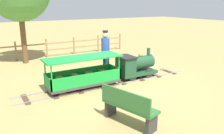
# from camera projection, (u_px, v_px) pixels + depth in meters

# --- Properties ---
(ground_plane) EXTENTS (60.00, 60.00, 0.00)m
(ground_plane) POSITION_uv_depth(u_px,v_px,m) (110.00, 83.00, 7.62)
(ground_plane) COLOR #A38C51
(track) EXTENTS (0.76, 6.05, 0.04)m
(track) POSITION_uv_depth(u_px,v_px,m) (109.00, 83.00, 7.60)
(track) COLOR gray
(track) RESTS_ON ground_plane
(locomotive) EXTENTS (0.72, 1.45, 1.00)m
(locomotive) POSITION_uv_depth(u_px,v_px,m) (135.00, 65.00, 7.98)
(locomotive) COLOR #1E472D
(locomotive) RESTS_ON ground_plane
(passenger_car) EXTENTS (0.82, 2.35, 0.97)m
(passenger_car) POSITION_uv_depth(u_px,v_px,m) (84.00, 75.00, 7.05)
(passenger_car) COLOR #3F3F3F
(passenger_car) RESTS_ON ground_plane
(conductor_person) EXTENTS (0.30, 0.30, 1.62)m
(conductor_person) POSITION_uv_depth(u_px,v_px,m) (105.00, 49.00, 8.41)
(conductor_person) COLOR #282D47
(conductor_person) RESTS_ON ground_plane
(park_bench) EXTENTS (1.36, 0.75, 0.82)m
(park_bench) POSITION_uv_depth(u_px,v_px,m) (128.00, 107.00, 4.92)
(park_bench) COLOR #2D6B33
(park_bench) RESTS_ON ground_plane
(fence_section) EXTENTS (0.08, 7.13, 0.90)m
(fence_section) POSITION_uv_depth(u_px,v_px,m) (61.00, 46.00, 11.51)
(fence_section) COLOR #93754C
(fence_section) RESTS_ON ground_plane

